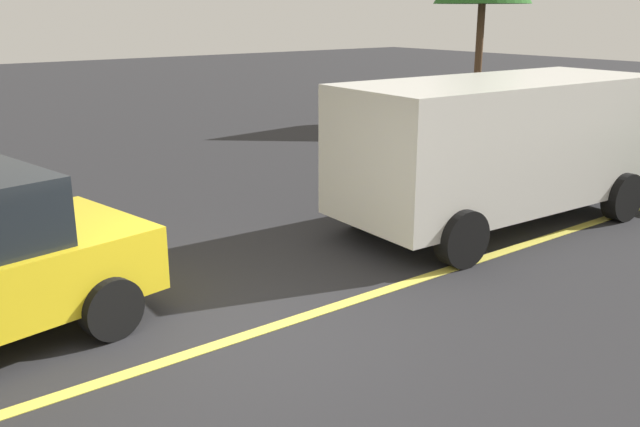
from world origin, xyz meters
name	(u,v)px	position (x,y,z in m)	size (l,w,h in m)	color
ground_plane	(242,337)	(0.00, 0.00, 0.00)	(80.00, 80.00, 0.00)	#262628
lane_marking_centre	(446,271)	(3.00, 0.00, 0.01)	(28.00, 0.16, 0.01)	#E0D14C
white_van	(501,142)	(5.11, 0.92, 1.27)	(5.29, 2.46, 2.20)	silver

